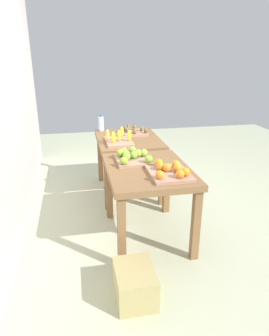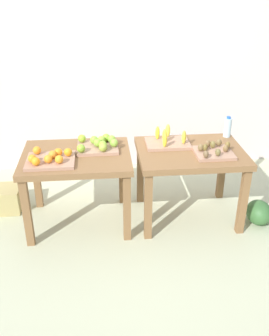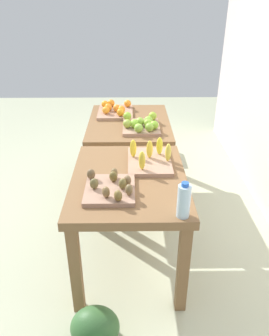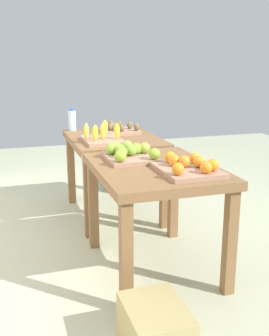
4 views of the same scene
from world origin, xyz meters
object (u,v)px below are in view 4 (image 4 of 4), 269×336
at_px(cardboard_produce_box, 155,330).
at_px(watermelon_pile, 114,176).
at_px(banana_crate, 102,138).
at_px(display_table_left, 154,181).
at_px(display_table_right, 114,149).
at_px(apple_bin, 129,153).
at_px(kiwi_bin, 120,129).
at_px(orange_bin, 189,167).
at_px(water_bottle, 72,120).

bearing_deg(cardboard_produce_box, watermelon_pile, -10.45).
bearing_deg(banana_crate, display_table_left, -170.41).
xyz_separation_m(display_table_left, banana_crate, (0.91, 0.15, 0.15)).
bearing_deg(display_table_right, display_table_left, 180.00).
relative_size(watermelon_pile, cardboard_produce_box, 1.51).
bearing_deg(watermelon_pile, display_table_left, 173.61).
distance_m(display_table_left, apple_bin, 0.30).
xyz_separation_m(display_table_left, apple_bin, (0.22, 0.12, 0.16)).
bearing_deg(banana_crate, kiwi_bin, -34.21).
distance_m(orange_bin, banana_crate, 1.18).
bearing_deg(kiwi_bin, cardboard_produce_box, 169.09).
xyz_separation_m(display_table_left, kiwi_bin, (1.31, -0.12, 0.14)).
height_order(banana_crate, kiwi_bin, banana_crate).
bearing_deg(watermelon_pile, display_table_right, 165.58).
xyz_separation_m(apple_bin, cardboard_produce_box, (-1.07, 0.18, -0.68)).
bearing_deg(water_bottle, banana_crate, -166.85).
bearing_deg(water_bottle, orange_bin, -165.78).
bearing_deg(orange_bin, cardboard_produce_box, 144.20).
bearing_deg(display_table_right, kiwi_bin, -31.14).
relative_size(display_table_right, watermelon_pile, 1.72).
relative_size(display_table_right, orange_bin, 2.36).
bearing_deg(kiwi_bin, banana_crate, 145.79).
relative_size(banana_crate, water_bottle, 1.98).
bearing_deg(orange_bin, kiwi_bin, 1.17).
distance_m(banana_crate, cardboard_produce_box, 1.89).
bearing_deg(cardboard_produce_box, kiwi_bin, -10.91).
relative_size(kiwi_bin, watermelon_pile, 0.61).
height_order(water_bottle, cardboard_produce_box, water_bottle).
bearing_deg(display_table_right, watermelon_pile, -14.42).
height_order(apple_bin, water_bottle, water_bottle).
relative_size(display_table_left, orange_bin, 2.36).
xyz_separation_m(orange_bin, banana_crate, (1.14, 0.30, -0.00)).
height_order(kiwi_bin, watermelon_pile, kiwi_bin).
height_order(orange_bin, apple_bin, apple_bin).
bearing_deg(apple_bin, display_table_right, -7.36).
xyz_separation_m(orange_bin, water_bottle, (1.80, 0.46, 0.07)).
xyz_separation_m(apple_bin, banana_crate, (0.69, 0.04, -0.01)).
bearing_deg(display_table_right, apple_bin, 172.64).
xyz_separation_m(orange_bin, apple_bin, (0.45, 0.26, 0.01)).
bearing_deg(display_table_left, display_table_right, 0.00).
relative_size(apple_bin, water_bottle, 1.88).
bearing_deg(display_table_right, orange_bin, -173.74).
bearing_deg(cardboard_produce_box, banana_crate, -4.72).
distance_m(display_table_right, water_bottle, 0.59).
distance_m(banana_crate, watermelon_pile, 1.32).
relative_size(kiwi_bin, cardboard_produce_box, 0.92).
distance_m(display_table_left, watermelon_pile, 2.07).
relative_size(banana_crate, cardboard_produce_box, 1.10).
xyz_separation_m(banana_crate, kiwi_bin, (0.40, -0.27, -0.00)).
bearing_deg(water_bottle, display_table_left, -168.90).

